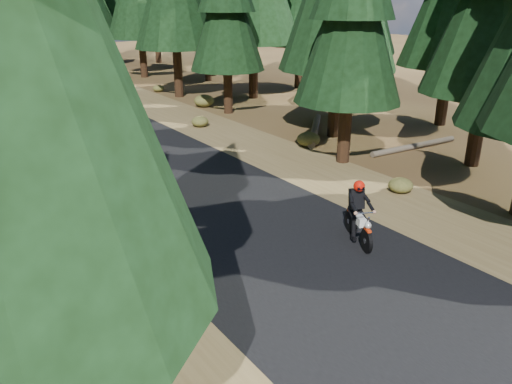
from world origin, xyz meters
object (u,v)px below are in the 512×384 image
Objects in this scene: rider_follow at (94,170)px; rider_lead at (359,222)px; log_far at (414,146)px; log_near at (315,129)px.

rider_lead is at bearing 111.29° from rider_follow.
log_far is 2.50× the size of rider_lead.
rider_lead is 1.05× the size of rider_follow.
log_near is 2.84× the size of rider_lead.
rider_lead reaches higher than rider_follow.
log_far is 2.62× the size of rider_follow.
log_far is at bearing -125.26° from rider_lead.
rider_follow is at bearing -37.25° from rider_lead.
rider_follow is at bearing 168.72° from log_far.
rider_follow is (-4.15, 7.84, -0.02)m from rider_lead.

